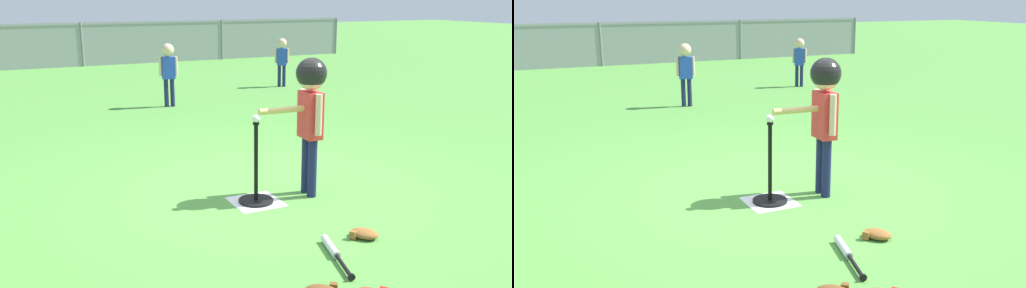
# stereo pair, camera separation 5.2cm
# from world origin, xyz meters

# --- Properties ---
(ground_plane) EXTENTS (60.00, 60.00, 0.00)m
(ground_plane) POSITION_xyz_m (0.00, 0.00, 0.00)
(ground_plane) COLOR #51933D
(home_plate) EXTENTS (0.44, 0.44, 0.01)m
(home_plate) POSITION_xyz_m (-0.18, -0.19, 0.00)
(home_plate) COLOR white
(home_plate) RESTS_ON ground_plane
(batting_tee) EXTENTS (0.32, 0.32, 0.75)m
(batting_tee) POSITION_xyz_m (-0.18, -0.19, 0.12)
(batting_tee) COLOR black
(batting_tee) RESTS_ON ground_plane
(baseball_on_tee) EXTENTS (0.07, 0.07, 0.07)m
(baseball_on_tee) POSITION_xyz_m (-0.18, -0.19, 0.78)
(baseball_on_tee) COLOR white
(baseball_on_tee) RESTS_ON batting_tee
(batter_child) EXTENTS (0.65, 0.37, 1.29)m
(batter_child) POSITION_xyz_m (0.35, -0.21, 0.92)
(batter_child) COLOR #191E4C
(batter_child) RESTS_ON ground_plane
(fielder_near_right) EXTENTS (0.31, 0.21, 1.06)m
(fielder_near_right) POSITION_xyz_m (0.44, 4.53, 0.68)
(fielder_near_right) COLOR #191E4C
(fielder_near_right) RESTS_ON ground_plane
(fielder_deep_left) EXTENTS (0.26, 0.20, 0.99)m
(fielder_deep_left) POSITION_xyz_m (3.18, 5.61, 0.64)
(fielder_deep_left) COLOR #191E4C
(fielder_deep_left) RESTS_ON ground_plane
(spare_bat_silver) EXTENTS (0.22, 0.62, 0.06)m
(spare_bat_silver) POSITION_xyz_m (-0.13, -1.39, 0.03)
(spare_bat_silver) COLOR silver
(spare_bat_silver) RESTS_ON ground_plane
(glove_tossed_aside) EXTENTS (0.25, 0.27, 0.07)m
(glove_tossed_aside) POSITION_xyz_m (0.24, -1.25, 0.04)
(glove_tossed_aside) COLOR brown
(glove_tossed_aside) RESTS_ON ground_plane
(outfield_fence) EXTENTS (16.06, 0.06, 1.15)m
(outfield_fence) POSITION_xyz_m (0.00, 10.90, 0.62)
(outfield_fence) COLOR slate
(outfield_fence) RESTS_ON ground_plane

